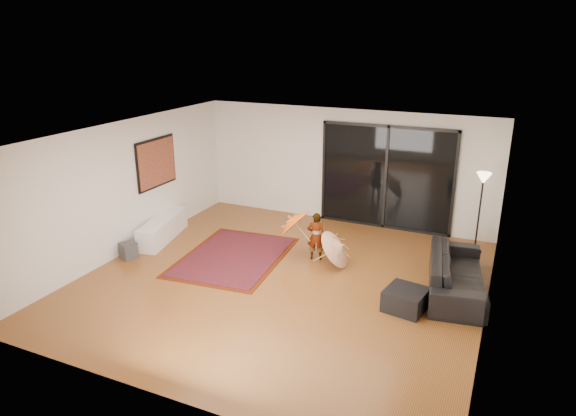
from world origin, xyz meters
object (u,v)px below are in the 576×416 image
Objects in this scene: sofa at (457,273)px; child at (316,236)px; media_console at (163,229)px; ottoman at (406,299)px.

child is (-2.74, 0.25, 0.15)m from sofa.
media_console is 5.60m from ottoman.
ottoman is at bearing 131.23° from child.
ottoman is 0.64× the size of child.
sofa is 3.70× the size of ottoman.
media_console is 0.74× the size of sofa.
child reaches higher than media_console.
media_console reaches higher than ottoman.
sofa is 2.76m from child.
child is at bearing 148.71° from ottoman.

